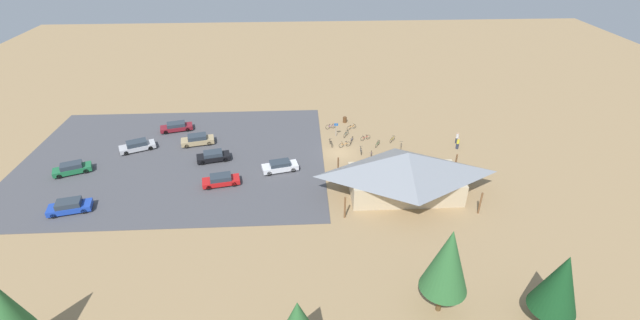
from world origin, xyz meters
TOP-DOWN VIEW (x-y plane):
  - ground at (0.00, 0.00)m, footprint 160.00×160.00m
  - parking_lot_asphalt at (22.71, 0.35)m, footprint 40.56×30.18m
  - bike_pavilion at (-6.70, 10.20)m, footprint 15.42×8.83m
  - trash_bin at (-1.67, -9.81)m, footprint 0.60×0.60m
  - lot_sign at (0.13, -5.13)m, footprint 0.56×0.08m
  - pine_far_east at (26.61, 30.00)m, footprint 2.74×2.74m
  - pine_far_west at (-5.86, 27.38)m, footprint 3.89×3.89m
  - pine_west at (-14.28, 29.16)m, footprint 3.70×3.70m
  - bicycle_purple_back_row at (0.76, -7.63)m, footprint 1.63×0.65m
  - bicycle_orange_near_porch at (-2.46, -7.32)m, footprint 1.51×0.87m
  - bicycle_silver_mid_cluster at (-8.78, -0.93)m, footprint 0.59×1.69m
  - bicycle_green_near_sign at (-5.56, -1.69)m, footprint 0.89×1.44m
  - bicycle_white_yard_front at (-2.91, 0.17)m, footprint 0.48×1.70m
  - bicycle_blue_yard_center at (-2.01, -3.08)m, footprint 0.65×1.57m
  - bicycle_teal_by_bin at (-1.37, -4.96)m, footprint 0.86×1.51m
  - bicycle_red_front_row at (-4.07, -3.64)m, footprint 1.55×0.83m
  - bicycle_yellow_yard_left at (-7.95, -2.97)m, footprint 1.02×1.33m
  - bicycle_black_yard_right at (1.10, -2.22)m, footprint 0.53×1.76m
  - bicycle_purple_edge_south at (-4.16, 1.31)m, footprint 0.48×1.68m
  - bicycle_orange_trailside at (-0.83, -1.69)m, footprint 1.73×0.67m
  - car_black_back_corner at (17.22, 1.25)m, footprint 4.64×2.73m
  - car_silver_end_stall at (28.35, -2.22)m, footprint 5.07×3.62m
  - car_red_aisle_side at (15.33, 7.21)m, footprint 4.75×2.62m
  - car_blue_inner_stall at (31.46, 11.79)m, footprint 4.83×2.86m
  - car_tan_by_curb at (20.23, -3.53)m, footprint 4.85×2.78m
  - car_white_second_row at (8.19, 4.34)m, footprint 4.87×2.77m
  - car_green_front_row at (34.76, 3.52)m, footprint 4.80×3.26m
  - car_maroon_near_entry at (24.30, -8.13)m, footprint 4.99×2.92m
  - visitor_near_lot at (-16.69, -0.34)m, footprint 0.38×0.40m
  - visitor_crossing_yard at (-17.14, -1.99)m, footprint 0.36×0.36m

SIDE VIEW (x-z plane):
  - ground at x=0.00m, z-range 0.00..0.00m
  - parking_lot_asphalt at x=22.71m, z-range 0.00..0.05m
  - bicycle_orange_near_porch at x=-2.46m, z-range -0.06..0.76m
  - bicycle_blue_yard_center at x=-2.01m, z-range -0.03..0.76m
  - bicycle_yellow_yard_left at x=-7.95m, z-range -0.04..0.77m
  - bicycle_silver_mid_cluster at x=-8.78m, z-range -0.06..0.79m
  - bicycle_green_near_sign at x=-5.56m, z-range -0.02..0.76m
  - bicycle_red_front_row at x=-4.07m, z-range -0.02..0.77m
  - bicycle_purple_back_row at x=0.76m, z-range -0.02..0.78m
  - bicycle_black_yard_right at x=1.10m, z-range -0.06..0.83m
  - bicycle_orange_trailside at x=-0.83m, z-range -0.05..0.82m
  - bicycle_white_yard_front at x=-2.91m, z-range -0.05..0.83m
  - bicycle_teal_by_bin at x=-1.37m, z-range -0.03..0.81m
  - bicycle_purple_edge_south at x=-4.16m, z-range -0.04..0.82m
  - trash_bin at x=-1.67m, z-range 0.00..0.90m
  - car_maroon_near_entry at x=24.30m, z-range 0.05..1.35m
  - car_black_back_corner at x=17.22m, z-range 0.05..1.37m
  - car_red_aisle_side at x=15.33m, z-range 0.05..1.38m
  - car_white_second_row at x=8.19m, z-range 0.05..1.42m
  - car_silver_end_stall at x=28.35m, z-range 0.04..1.44m
  - car_green_front_row at x=34.76m, z-range 0.04..1.45m
  - car_blue_inner_stall at x=31.46m, z-range 0.04..1.46m
  - car_tan_by_curb at x=20.23m, z-range 0.04..1.51m
  - visitor_crossing_yard at x=-17.14m, z-range 0.04..1.73m
  - visitor_near_lot at x=-16.69m, z-range 0.04..1.76m
  - lot_sign at x=0.13m, z-range 0.31..2.51m
  - bike_pavilion at x=-6.70m, z-range 0.36..5.97m
  - pine_west at x=-14.28m, z-range 0.91..8.20m
  - pine_far_east at x=26.61m, z-range 1.30..9.13m
  - pine_far_west at x=-5.86m, z-range 1.30..9.93m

